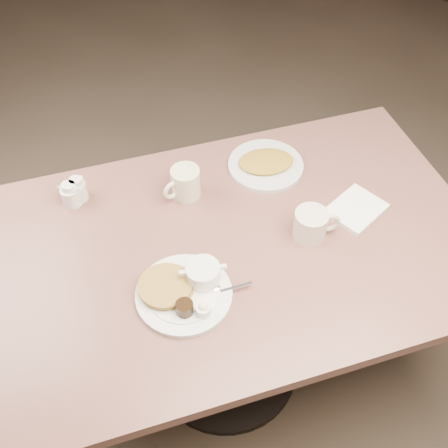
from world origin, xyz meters
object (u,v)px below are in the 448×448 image
object	(u,v)px
coffee_mug_near	(312,224)
creamer_right	(71,194)
diner_table	(226,279)
hash_plate	(266,164)
main_plate	(185,288)
creamer_left	(77,190)
coffee_mug_far	(185,183)

from	to	relation	value
coffee_mug_near	creamer_right	bearing A→B (deg)	152.30
diner_table	creamer_right	bearing A→B (deg)	142.95
hash_plate	creamer_right	bearing A→B (deg)	177.41
main_plate	creamer_left	size ratio (longest dim) A/B	4.11
coffee_mug_far	creamer_left	distance (m)	0.33
creamer_left	creamer_right	size ratio (longest dim) A/B	1.00
coffee_mug_near	diner_table	bearing A→B (deg)	171.42
coffee_mug_near	creamer_right	size ratio (longest dim) A/B	1.81
coffee_mug_near	creamer_left	xyz separation A→B (m)	(-0.63, 0.35, -0.01)
coffee_mug_near	creamer_left	distance (m)	0.72
creamer_left	diner_table	bearing A→B (deg)	-39.95
main_plate	creamer_right	bearing A→B (deg)	119.91
coffee_mug_near	hash_plate	bearing A→B (deg)	94.18
diner_table	hash_plate	size ratio (longest dim) A/B	5.40
main_plate	coffee_mug_near	xyz separation A→B (m)	(0.40, 0.09, 0.02)
main_plate	coffee_mug_near	bearing A→B (deg)	12.45
hash_plate	coffee_mug_far	bearing A→B (deg)	-171.30
main_plate	coffee_mug_far	size ratio (longest dim) A/B	2.38
main_plate	hash_plate	bearing A→B (deg)	46.62
main_plate	hash_plate	size ratio (longest dim) A/B	1.18
creamer_left	coffee_mug_far	bearing A→B (deg)	-15.03
creamer_left	hash_plate	size ratio (longest dim) A/B	0.29
coffee_mug_near	creamer_left	world-z (taller)	coffee_mug_near
diner_table	coffee_mug_far	bearing A→B (deg)	104.40
creamer_right	hash_plate	distance (m)	0.63
coffee_mug_near	creamer_right	world-z (taller)	coffee_mug_near
main_plate	coffee_mug_near	world-z (taller)	coffee_mug_near
diner_table	coffee_mug_far	xyz separation A→B (m)	(-0.06, 0.23, 0.22)
diner_table	creamer_right	size ratio (longest dim) A/B	18.75
coffee_mug_near	hash_plate	distance (m)	0.31
hash_plate	creamer_left	bearing A→B (deg)	175.98
diner_table	creamer_left	size ratio (longest dim) A/B	18.75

